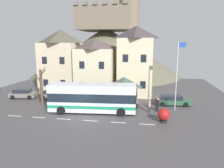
{
  "coord_description": "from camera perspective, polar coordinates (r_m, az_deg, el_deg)",
  "views": [
    {
      "loc": [
        7.57,
        -22.53,
        8.07
      ],
      "look_at": [
        2.8,
        4.5,
        2.96
      ],
      "focal_mm": 34.46,
      "sensor_mm": 36.0,
      "label": 1
    }
  ],
  "objects": [
    {
      "name": "ground_plane",
      "position": [
        25.11,
        -8.18,
        -8.39
      ],
      "size": [
        40.0,
        60.0,
        0.07
      ],
      "color": "#4E494C"
    },
    {
      "name": "townhouse_00",
      "position": [
        37.82,
        -13.3,
        5.94
      ],
      "size": [
        5.86,
        6.28,
        10.43
      ],
      "color": "beige",
      "rests_on": "ground_plane"
    },
    {
      "name": "townhouse_01",
      "position": [
        35.43,
        -4.29,
        4.57
      ],
      "size": [
        6.13,
        5.29,
        8.8
      ],
      "color": "beige",
      "rests_on": "ground_plane"
    },
    {
      "name": "townhouse_02",
      "position": [
        34.49,
        6.3,
        6.09
      ],
      "size": [
        5.27,
        5.63,
        10.86
      ],
      "color": "beige",
      "rests_on": "ground_plane"
    },
    {
      "name": "hilltop_castle",
      "position": [
        57.22,
        -1.55,
        9.17
      ],
      "size": [
        38.36,
        38.36,
        20.89
      ],
      "color": "#64614C",
      "rests_on": "ground_plane"
    },
    {
      "name": "transit_bus",
      "position": [
        25.71,
        -5.19,
        -3.76
      ],
      "size": [
        10.44,
        3.34,
        3.44
      ],
      "rotation": [
        0.0,
        0.0,
        0.08
      ],
      "color": "silver",
      "rests_on": "ground_plane"
    },
    {
      "name": "bus_shelter",
      "position": [
        28.99,
        3.24,
        0.54
      ],
      "size": [
        3.6,
        3.6,
        3.72
      ],
      "color": "#473D33",
      "rests_on": "ground_plane"
    },
    {
      "name": "parked_car_00",
      "position": [
        35.27,
        -22.53,
        -2.39
      ],
      "size": [
        4.07,
        2.3,
        1.36
      ],
      "rotation": [
        0.0,
        0.0,
        0.14
      ],
      "color": "slate",
      "rests_on": "ground_plane"
    },
    {
      "name": "parked_car_01",
      "position": [
        33.05,
        -14.86,
        -2.8
      ],
      "size": [
        4.69,
        2.34,
        1.3
      ],
      "rotation": [
        0.0,
        0.0,
        -0.13
      ],
      "color": "slate",
      "rests_on": "ground_plane"
    },
    {
      "name": "parked_car_02",
      "position": [
        30.01,
        15.76,
        -4.18
      ],
      "size": [
        4.65,
        2.1,
        1.32
      ],
      "rotation": [
        0.0,
        0.0,
        0.07
      ],
      "color": "#2C563B",
      "rests_on": "ground_plane"
    },
    {
      "name": "pedestrian_00",
      "position": [
        26.12,
        9.87,
        -5.54
      ],
      "size": [
        0.3,
        0.3,
        1.58
      ],
      "color": "#2D2D38",
      "rests_on": "ground_plane"
    },
    {
      "name": "pedestrian_01",
      "position": [
        26.54,
        12.11,
        -5.4
      ],
      "size": [
        0.34,
        0.32,
        1.67
      ],
      "color": "#2D2D38",
      "rests_on": "ground_plane"
    },
    {
      "name": "pedestrian_02",
      "position": [
        27.35,
        11.79,
        -4.82
      ],
      "size": [
        0.36,
        0.35,
        1.61
      ],
      "color": "black",
      "rests_on": "ground_plane"
    },
    {
      "name": "pedestrian_03",
      "position": [
        27.38,
        6.64,
        -4.78
      ],
      "size": [
        0.3,
        0.3,
        1.52
      ],
      "color": "black",
      "rests_on": "ground_plane"
    },
    {
      "name": "public_bench",
      "position": [
        31.86,
        4.23,
        -3.29
      ],
      "size": [
        1.46,
        0.48,
        0.87
      ],
      "color": "brown",
      "rests_on": "ground_plane"
    },
    {
      "name": "flagpole",
      "position": [
        26.99,
        16.96,
        3.02
      ],
      "size": [
        0.95,
        0.1,
        8.33
      ],
      "color": "silver",
      "rests_on": "ground_plane"
    },
    {
      "name": "harbour_buoy",
      "position": [
        23.19,
        13.55,
        -7.95
      ],
      "size": [
        1.26,
        1.26,
        1.51
      ],
      "color": "black",
      "rests_on": "ground_plane"
    },
    {
      "name": "bare_tree_02",
      "position": [
        29.94,
        -18.22,
        -0.63
      ],
      "size": [
        1.96,
        1.63,
        5.1
      ],
      "color": "brown",
      "rests_on": "ground_plane"
    }
  ]
}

